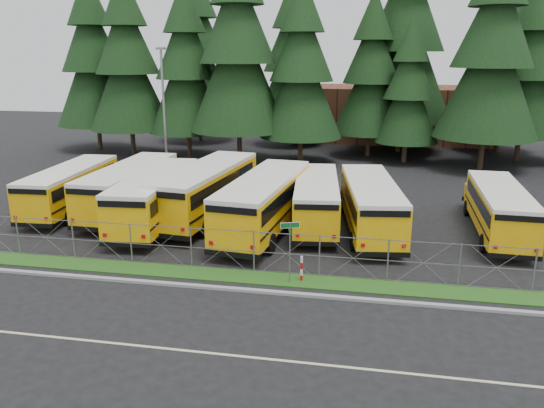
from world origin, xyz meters
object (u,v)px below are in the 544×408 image
Objects in this scene: bus_0 at (74,188)px; bus_6 at (370,206)px; striped_bollard at (302,269)px; bus_5 at (316,201)px; bus_3 at (209,191)px; bus_2 at (158,198)px; light_standard at (164,108)px; bus_east at (498,211)px; bus_4 at (266,203)px; street_sign at (290,240)px; bus_1 at (132,189)px.

bus_6 is (18.65, -0.85, 0.06)m from bus_0.
bus_0 is at bearing 151.77° from striped_bollard.
bus_6 is at bearing -18.68° from bus_5.
bus_3 is 9.71m from bus_6.
bus_2 is 3.13m from bus_3.
light_standard is at bearing 104.94° from bus_2.
bus_4 is at bearing -170.80° from bus_east.
striped_bollard is (0.23, -8.33, -0.79)m from bus_5.
bus_6 is at bearing 15.77° from bus_4.
bus_east is (25.60, -0.24, -0.03)m from bus_0.
bus_east is at bearing -23.90° from light_standard.
bus_2 reaches higher than bus_6.
bus_0 is 13.06m from bus_4.
bus_3 is 10.24× the size of striped_bollard.
bus_2 is at bearing -17.34° from bus_0.
bus_5 is at bearing 159.28° from bus_6.
bus_0 is 15.57m from bus_5.
street_sign is at bearing -150.99° from striped_bollard.
bus_2 is 13.00m from light_standard.
bus_4 is (6.54, -0.19, 0.07)m from bus_2.
bus_2 is at bearing -71.06° from light_standard.
bus_1 is 5.06m from bus_3.
bus_5 is 3.77× the size of street_sign.
bus_east is at bearing 0.21° from bus_2.
bus_2 is (6.38, -1.65, 0.11)m from bus_0.
bus_2 is 9.31m from bus_5.
bus_6 is 3.98× the size of street_sign.
bus_0 is at bearing 169.60° from bus_6.
bus_east is at bearing -3.36° from bus_0.
bus_6 is (9.66, -0.94, -0.14)m from bus_3.
bus_5 reaches higher than striped_bollard.
bus_2 is 0.94× the size of bus_3.
bus_4 is at bearing -48.43° from light_standard.
street_sign is (-0.26, -8.60, 0.64)m from bus_5.
bus_6 is at bearing -172.96° from bus_east.
bus_1 is 21.68m from bus_east.
light_standard reaches higher than bus_2.
bus_east is (6.95, 0.62, -0.09)m from bus_6.
bus_2 is 19.27m from bus_east.
bus_east is at bearing 13.17° from bus_4.
bus_0 is at bearing 173.73° from bus_5.
bus_0 is 0.96× the size of bus_6.
bus_2 reaches higher than bus_1.
bus_5 is at bearing -178.55° from bus_east.
bus_3 is at bearing -56.44° from light_standard.
bus_2 is 6.54m from bus_4.
bus_0 is 17.94m from striped_bollard.
bus_5 is at bearing -37.70° from light_standard.
bus_east is at bearing -2.70° from bus_6.
bus_5 is (11.65, -0.35, -0.11)m from bus_1.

